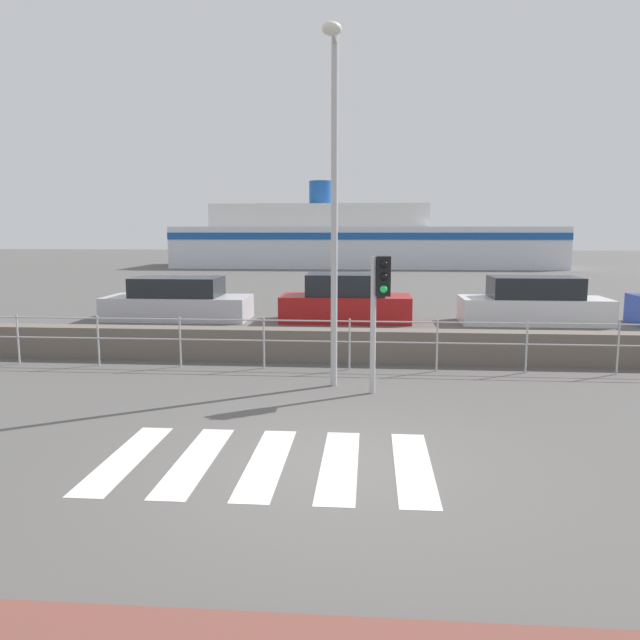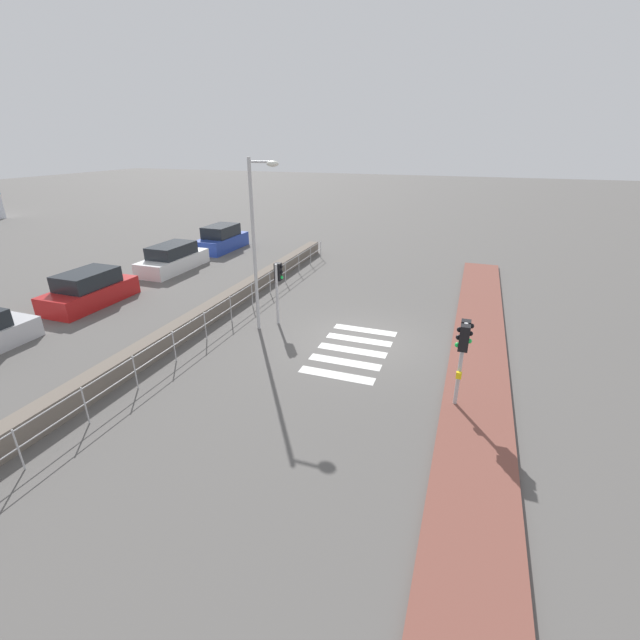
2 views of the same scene
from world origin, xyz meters
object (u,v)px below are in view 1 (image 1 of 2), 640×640
(streetlamp, at_px, (334,173))
(parked_car_silver, at_px, (178,301))
(traffic_light_far, at_px, (380,293))
(ferry_boat, at_px, (356,240))
(parked_car_red, at_px, (346,301))
(parked_car_white, at_px, (534,304))

(streetlamp, distance_m, parked_car_silver, 10.53)
(traffic_light_far, relative_size, parked_car_silver, 0.53)
(parked_car_silver, bearing_deg, traffic_light_far, -54.02)
(streetlamp, bearing_deg, ferry_boat, 90.70)
(traffic_light_far, xyz_separation_m, parked_car_silver, (-6.30, 8.68, -1.19))
(traffic_light_far, relative_size, parked_car_red, 0.60)
(parked_car_silver, relative_size, parked_car_red, 1.13)
(traffic_light_far, distance_m, ferry_boat, 37.98)
(traffic_light_far, distance_m, parked_car_silver, 10.79)
(parked_car_silver, bearing_deg, streetlamp, -56.81)
(ferry_boat, relative_size, parked_car_red, 7.15)
(streetlamp, bearing_deg, parked_car_silver, 123.19)
(traffic_light_far, height_order, parked_car_silver, traffic_light_far)
(parked_car_red, xyz_separation_m, parked_car_white, (5.75, 0.00, -0.02))
(streetlamp, distance_m, parked_car_white, 10.60)
(traffic_light_far, height_order, parked_car_red, traffic_light_far)
(parked_car_red, bearing_deg, traffic_light_far, -83.91)
(traffic_light_far, xyz_separation_m, parked_car_white, (4.83, 8.68, -1.16))
(parked_car_red, height_order, parked_car_white, parked_car_red)
(traffic_light_far, height_order, ferry_boat, ferry_boat)
(parked_car_silver, distance_m, parked_car_red, 5.38)
(streetlamp, relative_size, parked_car_white, 1.40)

